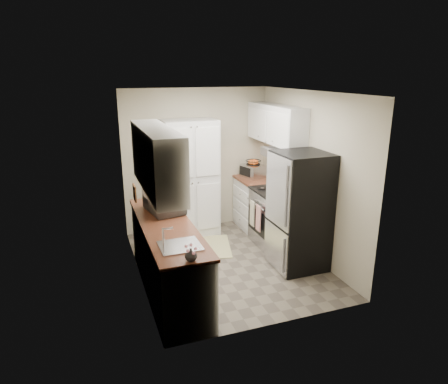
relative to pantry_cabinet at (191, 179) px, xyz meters
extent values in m
plane|color=#665B4C|center=(0.20, -1.32, -1.00)|extent=(3.20, 3.20, 0.00)
cube|color=beige|center=(0.20, 0.28, 0.25)|extent=(2.60, 0.04, 2.50)
cube|color=beige|center=(0.20, -2.92, 0.25)|extent=(2.60, 0.04, 2.50)
cube|color=beige|center=(-1.10, -1.32, 0.25)|extent=(0.04, 3.20, 2.50)
cube|color=beige|center=(1.50, -1.32, 0.25)|extent=(0.04, 3.20, 2.50)
cube|color=white|center=(0.20, -1.32, 1.50)|extent=(2.60, 3.20, 0.04)
cube|color=silver|center=(-0.93, -2.07, 0.83)|extent=(0.33, 1.60, 0.70)
cube|color=silver|center=(1.33, -0.50, 0.89)|extent=(0.33, 1.55, 0.58)
cube|color=#99999E|center=(1.27, -0.93, 0.52)|extent=(0.45, 0.76, 0.13)
cube|color=#B7B7BC|center=(-0.79, -2.47, -0.07)|extent=(0.45, 0.40, 0.02)
cube|color=brown|center=(-1.09, -1.12, 0.18)|extent=(0.02, 0.22, 0.22)
cube|color=silver|center=(0.00, 0.00, 0.00)|extent=(0.90, 0.55, 2.00)
cube|color=silver|center=(-0.79, -1.75, -0.56)|extent=(0.60, 2.30, 0.88)
cube|color=brown|center=(-0.79, -1.75, -0.10)|extent=(0.63, 2.33, 0.04)
cube|color=silver|center=(1.19, -0.12, -0.56)|extent=(0.60, 0.80, 0.88)
cube|color=brown|center=(1.19, -0.12, -0.10)|extent=(0.63, 0.83, 0.04)
cube|color=#B7B7BC|center=(1.17, -0.93, -0.55)|extent=(0.64, 0.76, 0.90)
cube|color=black|center=(1.17, -0.93, -0.08)|extent=(0.66, 0.78, 0.03)
cube|color=black|center=(1.46, -0.93, 0.02)|extent=(0.06, 0.76, 0.22)
cube|color=pink|center=(0.80, -1.06, -0.45)|extent=(0.01, 0.16, 0.42)
cube|color=beige|center=(0.80, -0.83, -0.45)|extent=(0.01, 0.16, 0.42)
cube|color=#B7B7BC|center=(1.14, -1.73, -0.15)|extent=(0.70, 0.72, 1.70)
imported|color=#A4A5A9|center=(-0.71, -1.27, 0.09)|extent=(0.52, 0.69, 0.34)
cylinder|color=black|center=(-0.88, -0.98, 0.06)|extent=(0.07, 0.07, 0.29)
imported|color=white|center=(-0.77, -2.83, -0.01)|extent=(0.14, 0.14, 0.13)
cube|color=#4A943A|center=(-0.70, -0.71, 0.06)|extent=(0.10, 0.22, 0.28)
cube|color=#B1B2B6|center=(1.18, 0.02, 0.03)|extent=(0.41, 0.47, 0.23)
cube|color=#CBC481|center=(0.16, -0.70, -0.99)|extent=(0.76, 1.00, 0.01)
camera|label=1|loc=(-1.69, -6.41, 1.77)|focal=32.00mm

